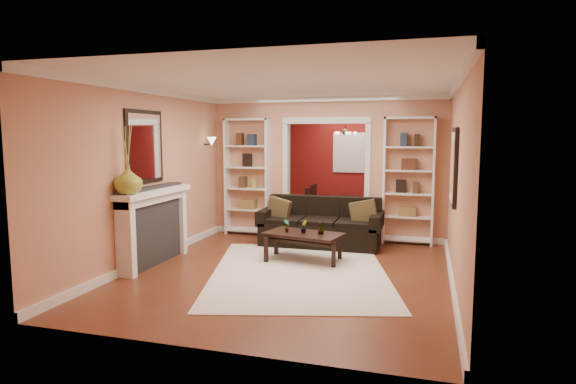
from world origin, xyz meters
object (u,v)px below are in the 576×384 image
(bookshelf_left, at_px, (248,177))
(fireplace, at_px, (155,227))
(sofa, at_px, (320,222))
(bookshelf_right, at_px, (408,181))
(coffee_table, at_px, (304,247))
(dining_table, at_px, (344,211))

(bookshelf_left, xyz_separation_m, fireplace, (-0.54, -2.53, -0.57))
(sofa, relative_size, bookshelf_right, 0.95)
(bookshelf_left, relative_size, fireplace, 1.35)
(bookshelf_right, bearing_deg, coffee_table, -131.39)
(coffee_table, relative_size, dining_table, 0.79)
(fireplace, height_order, dining_table, fireplace)
(sofa, distance_m, bookshelf_left, 1.86)
(sofa, xyz_separation_m, fireplace, (-2.15, -1.95, 0.15))
(coffee_table, height_order, bookshelf_left, bookshelf_left)
(bookshelf_right, distance_m, dining_table, 2.52)
(bookshelf_right, bearing_deg, fireplace, -145.20)
(sofa, relative_size, fireplace, 1.28)
(sofa, height_order, dining_table, sofa)
(coffee_table, bearing_deg, fireplace, -147.12)
(coffee_table, xyz_separation_m, dining_table, (0.04, 3.55, 0.04))
(bookshelf_right, relative_size, fireplace, 1.35)
(bookshelf_left, bearing_deg, dining_table, 48.48)
(bookshelf_right, height_order, fireplace, bookshelf_right)
(bookshelf_left, bearing_deg, fireplace, -102.05)
(coffee_table, relative_size, bookshelf_left, 0.52)
(bookshelf_left, height_order, fireplace, bookshelf_left)
(sofa, bearing_deg, coffee_table, -91.11)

